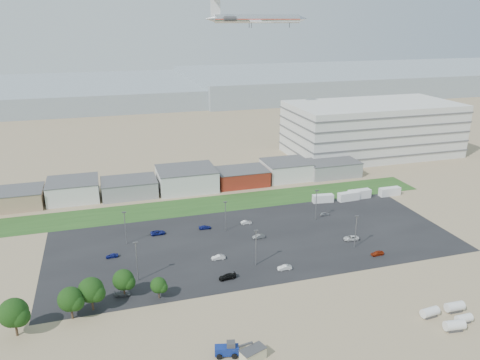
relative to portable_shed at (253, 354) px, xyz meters
name	(u,v)px	position (x,y,z in m)	size (l,w,h in m)	color
ground	(261,276)	(11.82, 29.22, -1.28)	(700.00, 700.00, 0.00)	#937A5E
parking_lot	(255,241)	(16.82, 49.22, -1.28)	(120.00, 50.00, 0.01)	black
grass_strip	(213,204)	(11.82, 81.22, -1.27)	(160.00, 16.00, 0.02)	#254C1C
hills_backdrop	(187,89)	(51.82, 344.22, 3.22)	(700.00, 200.00, 9.00)	gray
building_row	(158,182)	(-5.18, 100.22, 2.72)	(170.00, 20.00, 8.00)	silver
parking_garage	(372,129)	(101.82, 124.22, 11.22)	(80.00, 40.00, 25.00)	silver
portable_shed	(253,354)	(0.00, 0.00, 0.00)	(5.10, 2.65, 2.57)	beige
telehandler	(227,349)	(-4.54, 2.73, 0.29)	(7.56, 2.52, 3.15)	navy
storage_tank_nw	(430,312)	(42.14, 1.94, -0.06)	(4.07, 2.04, 2.44)	silver
storage_tank_ne	(455,306)	(48.83, 2.05, -0.01)	(4.23, 2.12, 2.54)	silver
storage_tank_sw	(454,325)	(43.95, -3.65, 0.01)	(4.30, 2.15, 2.58)	silver
storage_tank_se	(464,318)	(47.83, -2.02, -0.20)	(3.61, 1.81, 2.17)	silver
box_trailer_a	(323,198)	(50.41, 71.73, 0.13)	(7.56, 2.36, 2.84)	silver
box_trailer_b	(349,196)	(60.24, 70.68, 0.24)	(8.14, 2.54, 3.05)	silver
box_trailer_c	(359,194)	(65.13, 71.47, 0.32)	(8.58, 2.68, 3.22)	silver
box_trailer_d	(390,192)	(77.50, 70.66, 0.25)	(8.20, 2.56, 3.08)	silver
tree_far_left	(14,316)	(-45.05, 21.44, 3.59)	(6.50, 6.50, 9.75)	black
tree_left	(71,302)	(-34.13, 24.23, 3.08)	(5.82, 5.82, 8.72)	black
tree_mid	(91,292)	(-29.76, 26.30, 3.32)	(6.15, 6.15, 9.22)	black
tree_right	(123,282)	(-22.49, 29.76, 2.75)	(5.38, 5.38, 8.06)	black
tree_near	(159,287)	(-14.68, 26.75, 1.80)	(4.12, 4.12, 6.18)	black
lightpole_front_l	(137,262)	(-18.71, 36.34, 4.08)	(1.26, 0.53, 10.74)	slate
lightpole_front_m	(256,248)	(12.41, 35.23, 3.85)	(1.21, 0.50, 10.27)	slate
lightpole_front_r	(356,232)	(43.24, 36.74, 3.68)	(1.17, 0.49, 9.94)	slate
lightpole_back_l	(125,228)	(-20.13, 58.25, 3.79)	(1.19, 0.50, 10.15)	slate
lightpole_back_m	(225,216)	(10.29, 58.55, 3.57)	(1.14, 0.48, 9.72)	slate
lightpole_back_r	(316,205)	(40.86, 57.94, 3.95)	(1.23, 0.51, 10.48)	slate
airliner	(257,19)	(47.02, 137.80, 61.82)	(47.40, 32.32, 14.00)	silver
parked_car_0	(351,238)	(44.70, 41.20, -0.64)	(2.15, 4.66, 1.29)	silver
parked_car_2	(377,253)	(46.92, 30.51, -0.64)	(1.52, 3.77, 1.28)	maroon
parked_car_3	(227,277)	(3.20, 30.47, -0.63)	(1.84, 4.54, 1.32)	black
parked_car_4	(218,257)	(3.51, 41.11, -0.66)	(1.32, 3.79, 1.25)	silver
parked_car_5	(112,256)	(-24.61, 50.70, -0.70)	(1.38, 3.43, 1.17)	navy
parked_car_6	(205,227)	(4.35, 61.58, -0.72)	(1.57, 3.87, 1.12)	navy
parked_car_7	(259,236)	(18.44, 50.38, -0.66)	(1.33, 3.82, 1.26)	#595B5E
parked_car_8	(325,214)	(45.51, 60.39, -0.72)	(1.33, 3.31, 1.13)	#A5A5AA
parked_car_9	(158,233)	(-10.45, 61.82, -0.65)	(2.09, 4.54, 1.26)	navy
parked_car_10	(122,294)	(-22.99, 30.28, -0.73)	(1.55, 3.82, 1.11)	#595B5E
parked_car_11	(246,222)	(18.02, 61.45, -0.71)	(1.22, 3.51, 1.16)	silver
parked_car_13	(285,268)	(18.94, 30.57, -0.65)	(1.34, 3.84, 1.27)	silver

